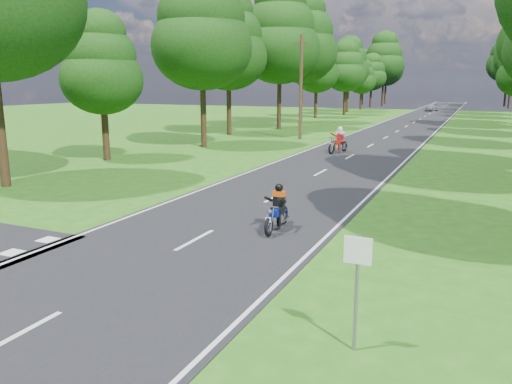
% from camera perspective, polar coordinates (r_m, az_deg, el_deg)
% --- Properties ---
extents(ground, '(160.00, 160.00, 0.00)m').
position_cam_1_polar(ground, '(12.69, -11.75, -7.99)').
color(ground, '#275914').
rests_on(ground, ground).
extents(main_road, '(7.00, 140.00, 0.02)m').
position_cam_1_polar(main_road, '(60.14, 17.59, 7.60)').
color(main_road, black).
rests_on(main_road, ground).
extents(road_markings, '(7.40, 140.00, 0.01)m').
position_cam_1_polar(road_markings, '(58.30, 17.23, 7.50)').
color(road_markings, silver).
rests_on(road_markings, main_road).
extents(treeline, '(40.00, 115.35, 14.78)m').
position_cam_1_polar(treeline, '(69.97, 20.29, 14.77)').
color(treeline, black).
rests_on(treeline, ground).
extents(telegraph_pole, '(1.20, 0.26, 8.00)m').
position_cam_1_polar(telegraph_pole, '(39.79, 5.15, 11.86)').
color(telegraph_pole, '#382616').
rests_on(telegraph_pole, ground).
extents(road_sign, '(0.45, 0.07, 2.00)m').
position_cam_1_polar(road_sign, '(8.28, 11.47, -9.20)').
color(road_sign, slate).
rests_on(road_sign, ground).
extents(rider_near_blue, '(0.64, 1.70, 1.39)m').
position_cam_1_polar(rider_near_blue, '(14.94, 2.39, -1.76)').
color(rider_near_blue, '#0D1C97').
rests_on(rider_near_blue, main_road).
extents(rider_far_red, '(1.11, 2.08, 1.65)m').
position_cam_1_polar(rider_far_red, '(32.25, 9.38, 5.91)').
color(rider_far_red, '#B3280D').
rests_on(rider_far_red, main_road).
extents(distant_car, '(2.02, 3.84, 1.24)m').
position_cam_1_polar(distant_car, '(85.75, 19.44, 9.13)').
color(distant_car, '#AFB1B6').
rests_on(distant_car, main_road).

